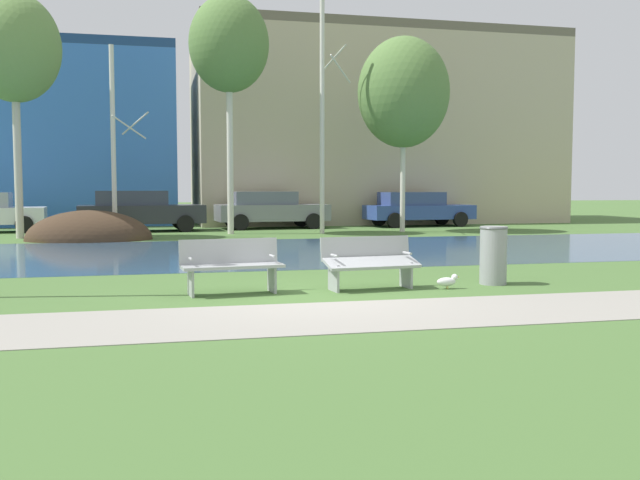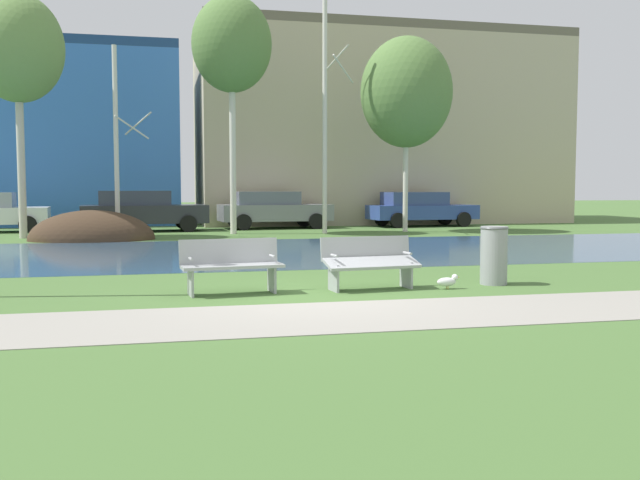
% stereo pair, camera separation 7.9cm
% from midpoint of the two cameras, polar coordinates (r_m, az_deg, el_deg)
% --- Properties ---
extents(ground_plane, '(120.00, 120.00, 0.00)m').
position_cam_midpoint_polar(ground_plane, '(20.74, -6.83, -0.42)').
color(ground_plane, '#476B33').
extents(paved_path_strip, '(60.00, 2.20, 0.01)m').
position_cam_midpoint_polar(paved_path_strip, '(9.30, 1.27, -6.19)').
color(paved_path_strip, gray).
rests_on(paved_path_strip, ground).
extents(river_band, '(80.00, 8.52, 0.01)m').
position_cam_midpoint_polar(river_band, '(18.51, -6.06, -0.97)').
color(river_band, '#33516B').
rests_on(river_band, ground).
extents(soil_mound, '(3.96, 2.53, 1.93)m').
position_cam_midpoint_polar(soil_mound, '(23.78, -18.28, -0.01)').
color(soil_mound, '#423021').
rests_on(soil_mound, ground).
extents(bench_left, '(1.65, 0.73, 0.87)m').
position_cam_midpoint_polar(bench_left, '(11.27, -7.39, -1.98)').
color(bench_left, '#9EA0A3').
rests_on(bench_left, ground).
extents(bench_right, '(1.65, 0.73, 0.87)m').
position_cam_midpoint_polar(bench_right, '(11.72, 3.86, -1.71)').
color(bench_right, '#9EA0A3').
rests_on(bench_right, ground).
extents(trash_bin, '(0.49, 0.49, 1.02)m').
position_cam_midpoint_polar(trash_bin, '(12.64, 13.70, -1.13)').
color(trash_bin, gray).
rests_on(trash_bin, ground).
extents(seagull, '(0.40, 0.15, 0.25)m').
position_cam_midpoint_polar(seagull, '(11.94, 10.12, -3.30)').
color(seagull, white).
rests_on(seagull, ground).
extents(birch_far_left, '(2.96, 2.96, 8.02)m').
position_cam_midpoint_polar(birch_far_left, '(25.73, -23.64, 14.05)').
color(birch_far_left, '#BCB7A8').
rests_on(birch_far_left, ground).
extents(birch_left, '(1.26, 2.23, 6.39)m').
position_cam_midpoint_polar(birch_left, '(24.59, -16.43, 7.70)').
color(birch_left, beige).
rests_on(birch_left, ground).
extents(birch_center_left, '(2.86, 2.86, 8.72)m').
position_cam_midpoint_polar(birch_center_left, '(26.22, -7.48, 15.41)').
color(birch_center_left, beige).
rests_on(birch_center_left, ground).
extents(birch_center, '(1.14, 1.92, 8.50)m').
position_cam_midpoint_polar(birch_center, '(25.88, 0.14, 10.13)').
color(birch_center, beige).
rests_on(birch_center, ground).
extents(birch_center_right, '(3.47, 3.47, 7.35)m').
position_cam_midpoint_polar(birch_center_right, '(27.25, 6.70, 11.80)').
color(birch_center_right, beige).
rests_on(birch_center_right, ground).
extents(parked_sedan_second_dark, '(4.83, 2.38, 1.56)m').
position_cam_midpoint_polar(parked_sedan_second_dark, '(27.86, -14.55, 2.36)').
color(parked_sedan_second_dark, '#282B30').
rests_on(parked_sedan_second_dark, ground).
extents(parked_hatch_third_grey, '(4.67, 2.30, 1.52)m').
position_cam_midpoint_polar(parked_hatch_third_grey, '(29.00, -4.17, 2.52)').
color(parked_hatch_third_grey, slate).
rests_on(parked_hatch_third_grey, ground).
extents(parked_wagon_fourth_blue, '(4.77, 2.21, 1.49)m').
position_cam_midpoint_polar(parked_wagon_fourth_blue, '(30.74, 7.79, 2.56)').
color(parked_wagon_fourth_blue, '#2D4793').
rests_on(parked_wagon_fourth_blue, ground).
extents(building_blue_store, '(11.40, 6.29, 8.09)m').
position_cam_midpoint_polar(building_blue_store, '(34.86, -21.24, 7.87)').
color(building_blue_store, '#3870C6').
rests_on(building_blue_store, ground).
extents(building_beige_block, '(17.35, 8.70, 9.12)m').
position_cam_midpoint_polar(building_beige_block, '(35.86, 3.98, 8.87)').
color(building_beige_block, '#BCAD8E').
rests_on(building_beige_block, ground).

